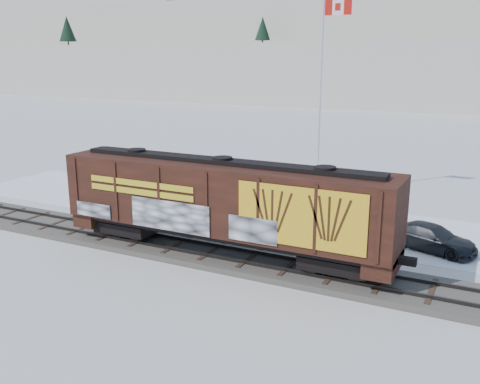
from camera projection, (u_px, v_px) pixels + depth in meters
The scene contains 9 objects.
ground at pixel (177, 250), 26.47m from camera, with size 500.00×500.00×0.00m, color white.
rail_track at pixel (177, 247), 26.43m from camera, with size 50.00×3.40×0.43m.
parking_strip at pixel (244, 212), 32.96m from camera, with size 40.00×8.00×0.03m, color white.
hillside at pixel (461, 38), 143.98m from camera, with size 360.00×110.00×93.00m.
hopper_railcar at pixel (223, 201), 24.62m from camera, with size 16.08×3.06×4.37m.
flagpole at pixel (321, 123), 36.11m from camera, with size 2.30×0.90×13.09m.
car_silver at pixel (170, 191), 34.61m from camera, with size 2.00×4.96×1.69m, color #B2B5BA.
car_white at pixel (218, 193), 34.29m from camera, with size 1.68×4.82×1.59m, color white.
car_dark at pixel (432, 238), 26.28m from camera, with size 1.78×4.39×1.27m, color #212429.
Camera 1 is at (14.02, -20.88, 9.29)m, focal length 40.00 mm.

